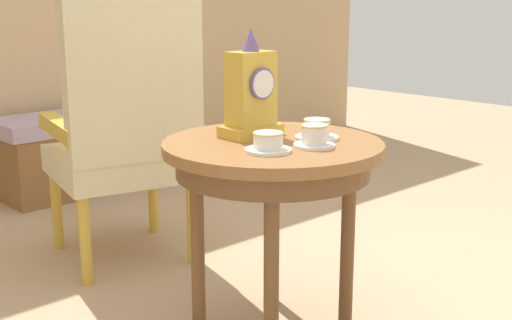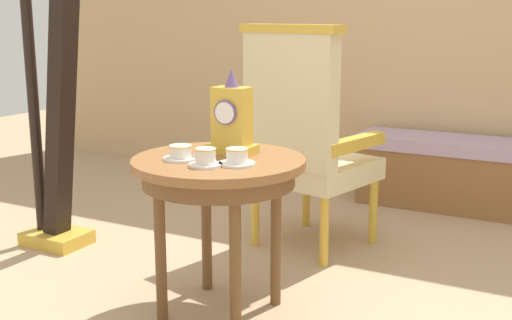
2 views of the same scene
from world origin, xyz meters
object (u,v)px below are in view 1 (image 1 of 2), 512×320
at_px(teacup_left, 268,143).
at_px(window_bench, 90,150).
at_px(armchair, 126,121).
at_px(side_table, 273,166).
at_px(mantel_clock, 251,94).
at_px(teacup_right, 313,137).
at_px(teacup_center, 317,130).

xyz_separation_m(teacup_left, window_bench, (0.57, 2.04, -0.44)).
bearing_deg(armchair, teacup_left, -96.90).
xyz_separation_m(side_table, armchair, (-0.00, 0.82, 0.03)).
bearing_deg(mantel_clock, teacup_right, -84.24).
distance_m(armchair, window_bench, 1.27).
bearing_deg(teacup_right, mantel_clock, 95.76).
distance_m(mantel_clock, window_bench, 1.98).
relative_size(teacup_left, mantel_clock, 0.40).
distance_m(teacup_center, armchair, 0.90).
relative_size(teacup_right, teacup_center, 0.90).
bearing_deg(window_bench, teacup_left, -105.53).
height_order(side_table, window_bench, side_table).
height_order(teacup_right, armchair, armchair).
bearing_deg(side_table, teacup_center, -29.93).
distance_m(teacup_center, mantel_clock, 0.23).
distance_m(teacup_right, teacup_center, 0.12).
relative_size(teacup_left, armchair, 0.12).
bearing_deg(mantel_clock, teacup_left, -120.40).
height_order(side_table, armchair, armchair).
distance_m(teacup_left, window_bench, 2.16).
xyz_separation_m(side_table, teacup_left, (-0.11, -0.10, 0.10)).
height_order(teacup_center, mantel_clock, mantel_clock).
height_order(teacup_left, teacup_center, teacup_center).
bearing_deg(teacup_right, window_bench, 78.41).
bearing_deg(teacup_right, side_table, 100.66).
xyz_separation_m(teacup_center, mantel_clock, (-0.12, 0.17, 0.11)).
relative_size(side_table, teacup_left, 5.04).
xyz_separation_m(side_table, mantel_clock, (0.00, 0.10, 0.21)).
bearing_deg(side_table, teacup_right, -79.34).
height_order(teacup_left, armchair, armchair).
relative_size(side_table, mantel_clock, 2.02).
height_order(teacup_left, mantel_clock, mantel_clock).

